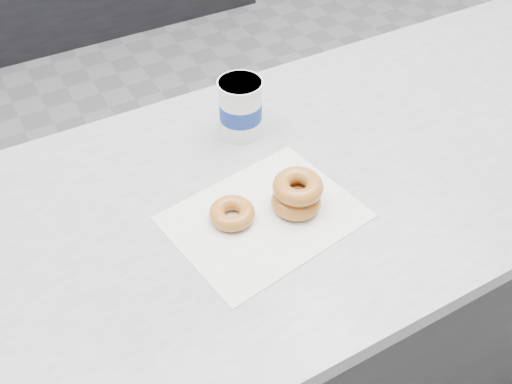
{
  "coord_description": "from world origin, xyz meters",
  "views": [
    {
      "loc": [
        -0.5,
        -1.3,
        1.68
      ],
      "look_at": [
        -0.13,
        -0.63,
        0.94
      ],
      "focal_mm": 40.0,
      "sensor_mm": 36.0,
      "label": 1
    }
  ],
  "objects_px": {
    "counter": "(294,303)",
    "donut_stack": "(297,194)",
    "donut_single": "(232,213)",
    "coffee_cup": "(240,107)"
  },
  "relations": [
    {
      "from": "counter",
      "to": "donut_single",
      "type": "bearing_deg",
      "value": -167.81
    },
    {
      "from": "counter",
      "to": "donut_stack",
      "type": "xyz_separation_m",
      "value": [
        -0.06,
        -0.07,
        0.48
      ]
    },
    {
      "from": "donut_stack",
      "to": "coffee_cup",
      "type": "height_order",
      "value": "coffee_cup"
    },
    {
      "from": "counter",
      "to": "donut_stack",
      "type": "distance_m",
      "value": 0.49
    },
    {
      "from": "coffee_cup",
      "to": "counter",
      "type": "bearing_deg",
      "value": -89.46
    },
    {
      "from": "counter",
      "to": "coffee_cup",
      "type": "relative_size",
      "value": 23.56
    },
    {
      "from": "counter",
      "to": "donut_single",
      "type": "height_order",
      "value": "donut_single"
    },
    {
      "from": "donut_single",
      "to": "donut_stack",
      "type": "distance_m",
      "value": 0.13
    },
    {
      "from": "counter",
      "to": "donut_single",
      "type": "distance_m",
      "value": 0.5
    },
    {
      "from": "donut_single",
      "to": "coffee_cup",
      "type": "height_order",
      "value": "coffee_cup"
    }
  ]
}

